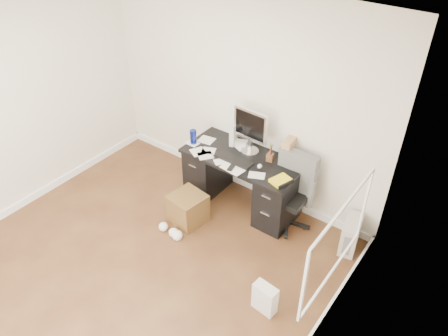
% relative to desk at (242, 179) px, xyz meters
% --- Properties ---
extents(ground, '(4.00, 4.00, 0.00)m').
position_rel_desk_xyz_m(ground, '(-0.30, -1.65, -0.40)').
color(ground, '#432415').
rests_on(ground, ground).
extents(room_shell, '(4.02, 4.02, 2.71)m').
position_rel_desk_xyz_m(room_shell, '(-0.27, -1.62, 1.26)').
color(room_shell, silver).
rests_on(room_shell, ground).
extents(desk, '(1.50, 0.70, 0.75)m').
position_rel_desk_xyz_m(desk, '(0.00, 0.00, 0.00)').
color(desk, black).
rests_on(desk, ground).
extents(loose_papers, '(1.10, 0.60, 0.00)m').
position_rel_desk_xyz_m(loose_papers, '(-0.20, -0.05, 0.35)').
color(loose_papers, white).
rests_on(loose_papers, desk).
extents(lcd_monitor, '(0.49, 0.30, 0.60)m').
position_rel_desk_xyz_m(lcd_monitor, '(0.01, 0.14, 0.65)').
color(lcd_monitor, silver).
rests_on(lcd_monitor, desk).
extents(keyboard, '(0.47, 0.17, 0.03)m').
position_rel_desk_xyz_m(keyboard, '(-0.03, -0.13, 0.36)').
color(keyboard, black).
rests_on(keyboard, desk).
extents(computer_mouse, '(0.07, 0.07, 0.07)m').
position_rel_desk_xyz_m(computer_mouse, '(0.31, -0.09, 0.38)').
color(computer_mouse, silver).
rests_on(computer_mouse, desk).
extents(travel_mug, '(0.10, 0.10, 0.19)m').
position_rel_desk_xyz_m(travel_mug, '(-0.68, -0.12, 0.44)').
color(travel_mug, '#16259A').
rests_on(travel_mug, desk).
extents(white_binder, '(0.20, 0.28, 0.29)m').
position_rel_desk_xyz_m(white_binder, '(-0.28, 0.21, 0.49)').
color(white_binder, silver).
rests_on(white_binder, desk).
extents(magazine_file, '(0.16, 0.28, 0.31)m').
position_rel_desk_xyz_m(magazine_file, '(0.50, 0.26, 0.51)').
color(magazine_file, '#A5804F').
rests_on(magazine_file, desk).
extents(pen_cup, '(0.11, 0.11, 0.23)m').
position_rel_desk_xyz_m(pen_cup, '(0.32, 0.13, 0.47)').
color(pen_cup, brown).
rests_on(pen_cup, desk).
extents(yellow_book, '(0.24, 0.27, 0.04)m').
position_rel_desk_xyz_m(yellow_book, '(0.64, -0.17, 0.37)').
color(yellow_book, yellow).
rests_on(yellow_book, desk).
extents(paper_remote, '(0.31, 0.26, 0.02)m').
position_rel_desk_xyz_m(paper_remote, '(0.05, -0.26, 0.36)').
color(paper_remote, white).
rests_on(paper_remote, desk).
extents(office_chair, '(0.56, 0.56, 0.98)m').
position_rel_desk_xyz_m(office_chair, '(0.68, 0.02, 0.09)').
color(office_chair, '#545754').
rests_on(office_chair, ground).
extents(pc_tower, '(0.25, 0.43, 0.40)m').
position_rel_desk_xyz_m(pc_tower, '(1.48, 0.10, -0.20)').
color(pc_tower, beige).
rests_on(pc_tower, ground).
extents(shopping_bag, '(0.26, 0.20, 0.34)m').
position_rel_desk_xyz_m(shopping_bag, '(1.14, -1.24, -0.23)').
color(shopping_bag, silver).
rests_on(shopping_bag, ground).
extents(wicker_basket, '(0.45, 0.45, 0.39)m').
position_rel_desk_xyz_m(wicker_basket, '(-0.34, -0.68, -0.20)').
color(wicker_basket, '#4A2F16').
rests_on(wicker_basket, ground).
extents(desk_printer, '(0.34, 0.30, 0.18)m').
position_rel_desk_xyz_m(desk_printer, '(0.54, 0.17, -0.31)').
color(desk_printer, slate).
rests_on(desk_printer, ground).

